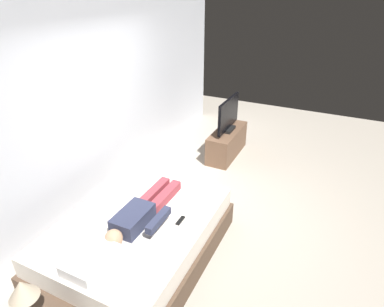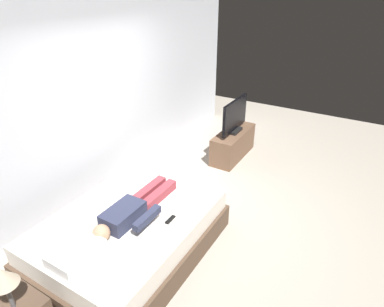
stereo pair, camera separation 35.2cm
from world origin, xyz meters
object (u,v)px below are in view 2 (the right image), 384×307
Objects in this scene: bed at (130,235)px; remote at (170,220)px; pillow at (76,253)px; person at (132,210)px; tv_stand at (233,144)px; tv at (235,117)px; lamp at (3,277)px.

bed is 0.56m from remote.
person is (0.76, -0.05, 0.02)m from pillow.
person is 1.15× the size of tv_stand.
bed is at bearing 179.38° from tv_stand.
pillow is 3.20× the size of remote.
pillow reaches higher than tv_stand.
tv reaches higher than pillow.
bed is at bearing 121.08° from person.
tv is (2.81, -0.03, 0.52)m from bed.
lamp is (-1.38, 0.10, 0.23)m from person.
tv_stand is at bearing 9.11° from remote.
remote is 0.14× the size of tv_stand.
tv_stand is at bearing 0.36° from person.
person is 8.40× the size of remote.
lamp is at bearing 175.73° from person.
tv_stand is (2.78, 0.02, -0.37)m from person.
remote is (0.91, -0.45, -0.05)m from pillow.
person is 2.81m from tv_stand.
bed reaches higher than tv_stand.
tv is 4.16m from lamp.
bed is 2.81m from tv_stand.
lamp is at bearing 177.66° from bed.
bed is 0.36m from person.
person is at bearing -3.62° from pillow.
remote reaches higher than bed.
tv_stand is (2.81, -0.03, -0.01)m from bed.
bed is 13.98× the size of remote.
tv is (2.63, 0.42, 0.24)m from remote.
bed is 2.86m from tv.
remote is at bearing -69.53° from person.
tv is at bearing 0.36° from person.
pillow is 0.76m from person.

